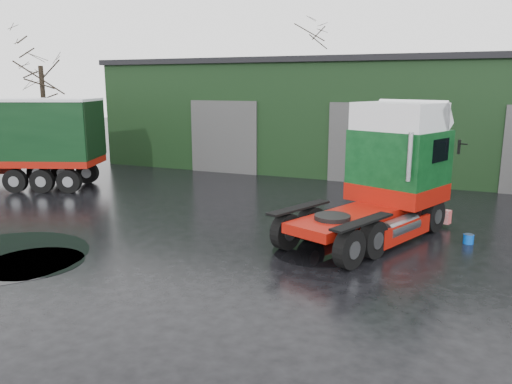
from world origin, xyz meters
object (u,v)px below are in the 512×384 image
wash_bucket (468,239)px  tree_left (43,95)px  hero_tractor (366,173)px  tree_back_a (309,86)px  warehouse (388,114)px

wash_bucket → tree_left: size_ratio=0.04×
hero_tractor → wash_bucket: 3.82m
tree_back_a → hero_tractor: bearing=-69.2°
hero_tractor → wash_bucket: (3.11, 0.89, -2.03)m
warehouse → tree_left: bearing=-157.2°
hero_tractor → tree_left: (-20.66, 7.50, 2.07)m
wash_bucket → tree_left: tree_left is taller
warehouse → tree_back_a: 12.90m
warehouse → hero_tractor: (1.66, -15.50, -0.98)m
tree_back_a → warehouse: bearing=-51.3°
warehouse → tree_left: tree_left is taller
tree_left → hero_tractor: bearing=-20.0°
wash_bucket → warehouse: bearing=108.1°
tree_left → warehouse: bearing=22.8°
warehouse → hero_tractor: bearing=-83.9°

